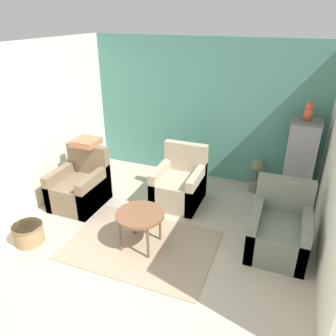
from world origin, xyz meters
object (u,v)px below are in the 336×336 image
object	(u,v)px
armchair_middle	(179,185)
parrot	(309,112)
wicker_basket	(28,233)
birdcage	(299,164)
armchair_right	(279,231)
coffee_table	(140,217)
potted_plant	(257,173)
armchair_left	(80,188)

from	to	relation	value
armchair_middle	parrot	xyz separation A→B (m)	(1.79, 0.70, 1.25)
wicker_basket	parrot	bearing A→B (deg)	36.66
parrot	birdcage	bearing A→B (deg)	-90.00
armchair_right	coffee_table	bearing A→B (deg)	-161.39
potted_plant	wicker_basket	xyz separation A→B (m)	(-2.72, -2.63, -0.20)
parrot	potted_plant	size ratio (longest dim) A/B	0.48
armchair_middle	wicker_basket	bearing A→B (deg)	-131.12
potted_plant	birdcage	bearing A→B (deg)	-11.67
armchair_left	birdcage	world-z (taller)	birdcage
armchair_right	potted_plant	world-z (taller)	armchair_right
armchair_right	potted_plant	xyz separation A→B (m)	(-0.49, 1.54, 0.04)
armchair_left	potted_plant	world-z (taller)	armchair_left
armchair_left	potted_plant	xyz separation A→B (m)	(2.64, 1.50, 0.04)
armchair_right	armchair_middle	size ratio (longest dim) A/B	1.00
armchair_left	parrot	world-z (taller)	parrot
armchair_left	parrot	distance (m)	3.77
armchair_middle	birdcage	xyz separation A→B (m)	(1.79, 0.70, 0.40)
coffee_table	potted_plant	xyz separation A→B (m)	(1.24, 2.13, -0.12)
coffee_table	parrot	size ratio (longest dim) A/B	2.19
armchair_right	potted_plant	distance (m)	1.62
armchair_middle	potted_plant	xyz separation A→B (m)	(1.15, 0.83, 0.04)
parrot	armchair_left	bearing A→B (deg)	-157.21
armchair_right	potted_plant	size ratio (longest dim) A/B	1.53
parrot	potted_plant	xyz separation A→B (m)	(-0.64, 0.13, -1.21)
coffee_table	potted_plant	world-z (taller)	potted_plant
armchair_right	potted_plant	bearing A→B (deg)	107.77
birdcage	wicker_basket	xyz separation A→B (m)	(-3.36, -2.50, -0.55)
potted_plant	wicker_basket	distance (m)	3.78
wicker_basket	armchair_right	bearing A→B (deg)	18.64
armchair_middle	parrot	distance (m)	2.29
coffee_table	wicker_basket	bearing A→B (deg)	-161.34
armchair_left	birdcage	distance (m)	3.57
armchair_left	potted_plant	distance (m)	3.04
armchair_right	wicker_basket	distance (m)	3.39
coffee_table	armchair_middle	size ratio (longest dim) A/B	0.69
parrot	wicker_basket	world-z (taller)	parrot
wicker_basket	coffee_table	bearing A→B (deg)	18.66
birdcage	wicker_basket	size ratio (longest dim) A/B	3.42
armchair_left	birdcage	size ratio (longest dim) A/B	0.66
birdcage	parrot	world-z (taller)	parrot
coffee_table	armchair_left	world-z (taller)	armchair_left
parrot	coffee_table	bearing A→B (deg)	-133.18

